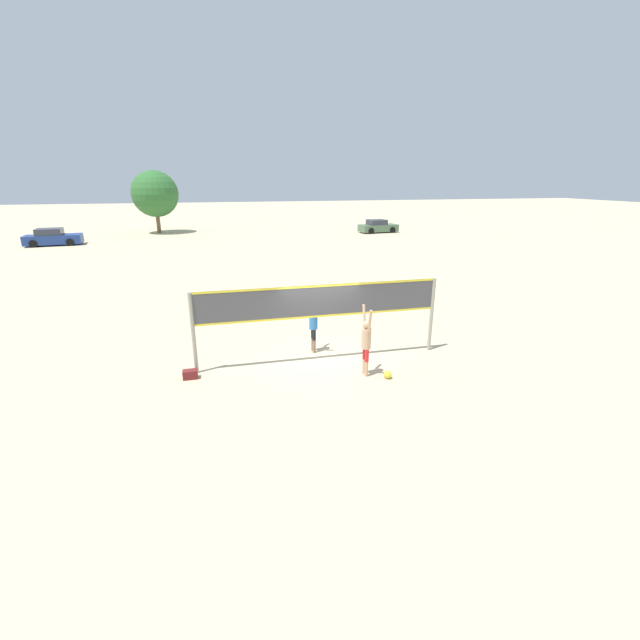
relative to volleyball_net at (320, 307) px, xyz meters
The scene contains 9 objects.
ground_plane 1.79m from the volleyball_net, ahead, with size 200.00×200.00×0.00m, color #C6B28C.
volleyball_net is the anchor object (origin of this frame).
player_spiker 1.85m from the volleyball_net, 52.07° to the right, with size 0.28×0.70×2.12m.
player_blocker 1.08m from the volleyball_net, 92.72° to the left, with size 0.28×0.69×2.02m.
volleyball 2.92m from the volleyball_net, 46.97° to the right, with size 0.24×0.24×0.24m.
gear_bag 4.37m from the volleyball_net, behind, with size 0.42×0.26×0.26m.
parked_car_near 34.40m from the volleyball_net, 119.36° to the left, with size 4.67×2.37×1.47m.
parked_car_mid 35.03m from the volleyball_net, 65.92° to the left, with size 4.31×2.25×1.38m.
tree_left_cluster 38.36m from the volleyball_net, 103.28° to the left, with size 4.78×4.78×6.46m.
Camera 1 is at (-3.03, -12.38, 5.61)m, focal length 24.00 mm.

